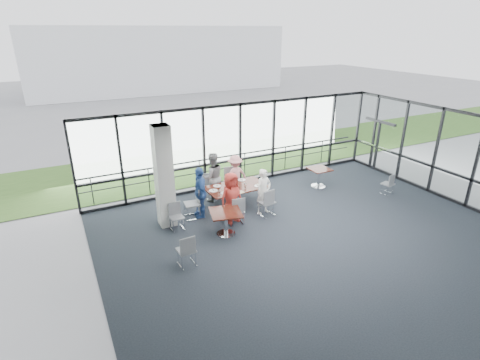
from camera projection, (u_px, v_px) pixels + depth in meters
name	position (u px, v px, depth m)	size (l,w,h in m)	color
floor	(318.00, 241.00, 10.91)	(12.00, 10.00, 0.02)	#1D232B
ceiling	(327.00, 134.00, 9.71)	(12.00, 10.00, 0.04)	white
wall_left	(93.00, 243.00, 7.78)	(0.10, 10.00, 3.20)	silver
curtain_wall_back	(240.00, 144.00, 14.44)	(12.00, 0.10, 3.20)	white
curtain_wall_right	(462.00, 159.00, 12.83)	(0.10, 10.00, 3.20)	white
exit_door	(377.00, 146.00, 16.13)	(0.12, 1.60, 2.10)	black
structural_column	(164.00, 177.00, 11.27)	(0.50, 0.50, 3.20)	silver
apron	(196.00, 150.00, 19.17)	(80.00, 70.00, 0.02)	gray
grass_strip	(211.00, 161.00, 17.51)	(80.00, 5.00, 0.01)	#30561D
hangar_main	(154.00, 58.00, 37.89)	(24.00, 10.00, 6.00)	white
guard_rail	(234.00, 166.00, 15.34)	(0.06, 0.06, 12.00)	#2D2D33
main_table	(236.00, 190.00, 12.79)	(2.10, 1.21, 0.75)	#371D10
side_table_left	(226.00, 215.00, 11.03)	(1.09, 1.09, 0.75)	#371D10
side_table_right	(319.00, 172.00, 14.44)	(0.77, 0.77, 0.75)	#371D10
diner_near_left	(231.00, 197.00, 11.75)	(0.80, 0.52, 1.65)	#B22E26
diner_near_right	(264.00, 191.00, 12.32)	(0.56, 0.41, 1.54)	white
diner_far_left	(212.00, 177.00, 13.18)	(0.87, 0.53, 1.78)	slate
diner_far_right	(235.00, 175.00, 13.73)	(0.98, 0.50, 1.51)	pink
diner_end	(200.00, 192.00, 12.06)	(1.00, 0.55, 1.71)	#2E55A0
chair_main_nl	(235.00, 210.00, 11.74)	(0.44, 0.44, 0.91)	gray
chair_main_nr	(267.00, 202.00, 12.26)	(0.46, 0.46, 0.94)	gray
chair_main_fl	(211.00, 187.00, 13.50)	(0.44, 0.44, 0.89)	gray
chair_main_fr	(233.00, 182.00, 13.84)	(0.48, 0.48, 0.99)	gray
chair_main_end	(192.00, 204.00, 12.09)	(0.48, 0.48, 0.98)	gray
chair_spare_la	(186.00, 250.00, 9.65)	(0.44, 0.44, 0.89)	gray
chair_spare_lb	(177.00, 217.00, 11.40)	(0.40, 0.40, 0.82)	gray
chair_spare_r	(388.00, 184.00, 13.87)	(0.39, 0.39, 0.81)	gray
plate_nl	(224.00, 193.00, 12.23)	(0.24, 0.24, 0.01)	white
plate_nr	(258.00, 186.00, 12.79)	(0.25, 0.25, 0.01)	white
plate_fl	(217.00, 186.00, 12.79)	(0.27, 0.27, 0.01)	white
plate_fr	(242.00, 180.00, 13.29)	(0.28, 0.28, 0.01)	white
plate_end	(213.00, 191.00, 12.41)	(0.29, 0.29, 0.01)	white
tumbler_a	(232.00, 188.00, 12.43)	(0.08, 0.08, 0.15)	white
tumbler_b	(245.00, 185.00, 12.68)	(0.07, 0.07, 0.13)	white
tumbler_c	(234.00, 181.00, 13.02)	(0.08, 0.08, 0.15)	white
tumbler_d	(219.00, 191.00, 12.25)	(0.07, 0.07, 0.14)	white
menu_a	(239.00, 192.00, 12.29)	(0.33, 0.23, 0.00)	silver
menu_b	(262.00, 184.00, 12.92)	(0.33, 0.23, 0.00)	silver
menu_c	(233.00, 182.00, 13.13)	(0.31, 0.21, 0.00)	silver
condiment_caddy	(235.00, 185.00, 12.81)	(0.10, 0.07, 0.04)	black
ketchup_bottle	(234.00, 184.00, 12.73)	(0.06, 0.06, 0.18)	#AF2F13
green_bottle	(236.00, 183.00, 12.80)	(0.05, 0.05, 0.20)	#1A7528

